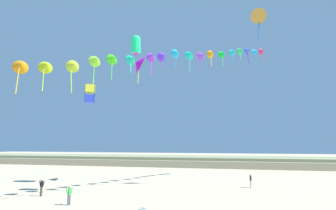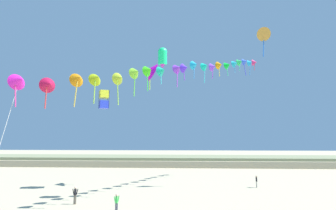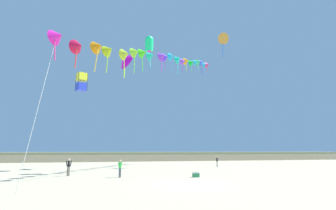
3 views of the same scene
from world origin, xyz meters
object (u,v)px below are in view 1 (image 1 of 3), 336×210
(person_mid_center, at_px, (251,180))
(large_kite_outer_drift, at_px, (90,94))
(person_near_left, at_px, (42,186))
(large_kite_low_lead, at_px, (136,45))
(person_near_right, at_px, (69,194))
(large_kite_high_solo, at_px, (258,16))
(large_kite_mid_trail, at_px, (138,64))

(person_mid_center, xyz_separation_m, large_kite_outer_drift, (-19.62, -1.56, 10.40))
(person_near_left, bearing_deg, large_kite_low_lead, 19.45)
(person_near_right, height_order, large_kite_outer_drift, large_kite_outer_drift)
(large_kite_high_solo, bearing_deg, large_kite_outer_drift, -175.29)
(large_kite_low_lead, bearing_deg, person_near_left, -160.55)
(person_near_right, bearing_deg, large_kite_outer_drift, 113.68)
(large_kite_mid_trail, xyz_separation_m, large_kite_high_solo, (15.65, -0.52, 4.78))
(person_near_left, bearing_deg, person_mid_center, 25.92)
(large_kite_high_solo, bearing_deg, person_near_right, -143.55)
(large_kite_low_lead, relative_size, large_kite_mid_trail, 0.57)
(large_kite_low_lead, bearing_deg, large_kite_outer_drift, 147.65)
(large_kite_mid_trail, bearing_deg, person_near_left, -119.28)
(person_near_left, relative_size, person_near_right, 1.04)
(person_near_left, height_order, person_mid_center, person_near_left)
(person_near_left, relative_size, large_kite_outer_drift, 0.69)
(person_near_right, distance_m, large_kite_mid_trail, 19.58)
(person_mid_center, distance_m, large_kite_outer_drift, 22.26)
(large_kite_high_solo, height_order, large_kite_outer_drift, large_kite_high_solo)
(large_kite_mid_trail, height_order, large_kite_high_solo, large_kite_high_solo)
(person_near_left, xyz_separation_m, large_kite_high_solo, (21.41, 9.75, 19.45))
(large_kite_low_lead, distance_m, large_kite_outer_drift, 10.36)
(large_kite_outer_drift, bearing_deg, large_kite_mid_trail, 21.74)
(large_kite_mid_trail, bearing_deg, person_mid_center, -2.96)
(person_near_right, xyz_separation_m, large_kite_outer_drift, (-4.65, 10.59, 10.37))
(person_near_left, distance_m, large_kite_mid_trail, 18.81)
(person_mid_center, relative_size, large_kite_mid_trail, 0.37)
(person_mid_center, bearing_deg, large_kite_outer_drift, -175.44)
(person_near_right, bearing_deg, person_mid_center, 39.07)
(person_near_left, distance_m, large_kite_outer_drift, 13.05)
(large_kite_mid_trail, relative_size, large_kite_high_solo, 0.97)
(person_mid_center, bearing_deg, person_near_right, -140.93)
(person_near_right, xyz_separation_m, person_mid_center, (14.97, 12.16, -0.03))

